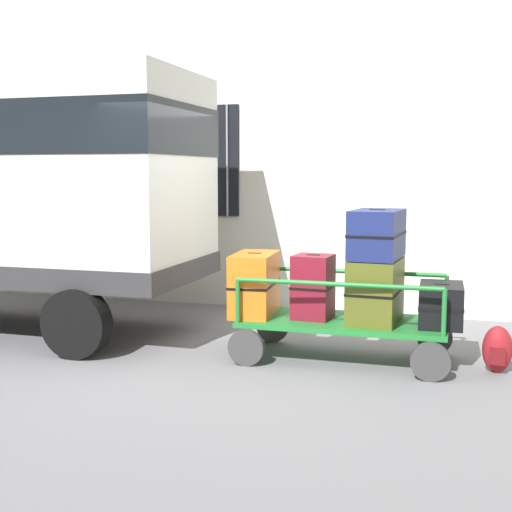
# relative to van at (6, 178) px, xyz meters

# --- Properties ---
(ground_plane) EXTENTS (40.00, 40.00, 0.00)m
(ground_plane) POSITION_rel_van_xyz_m (3.02, -0.45, -1.79)
(ground_plane) COLOR slate
(building_wall) EXTENTS (12.00, 0.38, 5.00)m
(building_wall) POSITION_rel_van_xyz_m (3.01, 2.20, 0.71)
(building_wall) COLOR silver
(building_wall) RESTS_ON ground
(van) EXTENTS (4.59, 2.03, 2.92)m
(van) POSITION_rel_van_xyz_m (0.00, 0.00, 0.00)
(van) COLOR silver
(van) RESTS_ON ground
(luggage_cart) EXTENTS (2.07, 1.02, 0.40)m
(luggage_cart) POSITION_rel_van_xyz_m (4.02, -0.25, -1.46)
(luggage_cart) COLOR #1E722D
(luggage_cart) RESTS_ON ground
(cart_railing) EXTENTS (1.97, 0.88, 0.44)m
(cart_railing) POSITION_rel_van_xyz_m (4.02, -0.25, -1.03)
(cart_railing) COLOR #1E722D
(cart_railing) RESTS_ON luggage_cart
(suitcase_left_bottom) EXTENTS (0.46, 0.77, 0.63)m
(suitcase_left_bottom) POSITION_rel_van_xyz_m (3.10, -0.24, -1.07)
(suitcase_left_bottom) COLOR orange
(suitcase_left_bottom) RESTS_ON luggage_cart
(suitcase_midleft_bottom) EXTENTS (0.40, 0.41, 0.64)m
(suitcase_midleft_bottom) POSITION_rel_van_xyz_m (3.71, -0.27, -1.06)
(suitcase_midleft_bottom) COLOR maroon
(suitcase_midleft_bottom) RESTS_ON luggage_cart
(suitcase_center_bottom) EXTENTS (0.51, 0.74, 0.62)m
(suitcase_center_bottom) POSITION_rel_van_xyz_m (4.33, -0.27, -1.07)
(suitcase_center_bottom) COLOR #4C5119
(suitcase_center_bottom) RESTS_ON luggage_cart
(suitcase_center_middle) EXTENTS (0.51, 0.76, 0.47)m
(suitcase_center_middle) POSITION_rel_van_xyz_m (4.33, -0.24, -0.53)
(suitcase_center_middle) COLOR navy
(suitcase_center_middle) RESTS_ON suitcase_center_bottom
(suitcase_midright_bottom) EXTENTS (0.43, 0.63, 0.40)m
(suitcase_midright_bottom) POSITION_rel_van_xyz_m (4.94, -0.22, -1.18)
(suitcase_midright_bottom) COLOR black
(suitcase_midright_bottom) RESTS_ON luggage_cart
(backpack) EXTENTS (0.27, 0.22, 0.44)m
(backpack) POSITION_rel_van_xyz_m (5.46, -0.28, -1.57)
(backpack) COLOR maroon
(backpack) RESTS_ON ground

